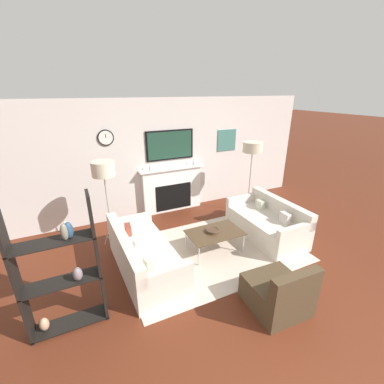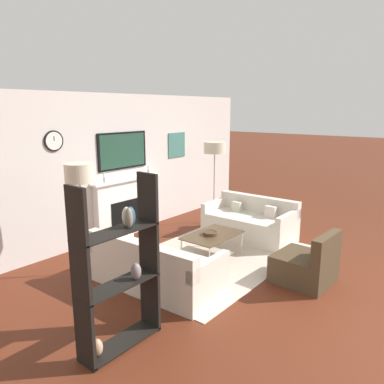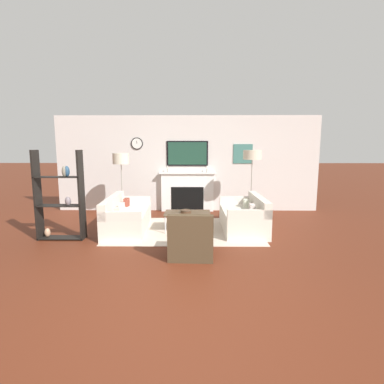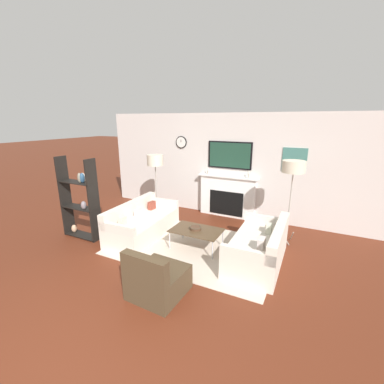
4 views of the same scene
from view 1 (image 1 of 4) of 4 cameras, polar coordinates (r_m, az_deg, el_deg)
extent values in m
cube|color=silver|center=(6.24, -4.99, 7.78)|extent=(7.46, 0.07, 2.70)
cube|color=white|center=(6.38, -4.39, 0.47)|extent=(1.48, 0.16, 1.08)
cube|color=black|center=(6.37, -4.07, -1.08)|extent=(0.92, 0.01, 0.65)
cube|color=white|center=(6.19, -4.47, 5.24)|extent=(1.60, 0.22, 0.04)
cylinder|color=#B2AD9E|center=(5.97, -9.37, 5.11)|extent=(0.04, 0.04, 0.10)
cylinder|color=white|center=(5.95, -9.43, 5.98)|extent=(0.03, 0.03, 0.09)
cylinder|color=#B2AD9E|center=(6.35, 0.31, 6.40)|extent=(0.04, 0.04, 0.10)
cylinder|color=white|center=(6.32, 0.32, 7.23)|extent=(0.03, 0.03, 0.09)
cube|color=black|center=(6.13, -4.92, 10.37)|extent=(1.17, 0.04, 0.70)
cube|color=#1E4233|center=(6.12, -4.86, 10.34)|extent=(1.08, 0.01, 0.63)
cylinder|color=black|center=(5.75, -18.63, 11.37)|extent=(0.33, 0.02, 0.33)
cylinder|color=silver|center=(5.74, -18.61, 11.35)|extent=(0.29, 0.00, 0.29)
cube|color=black|center=(5.73, -18.65, 11.71)|extent=(0.01, 0.00, 0.07)
cube|color=#3C726A|center=(6.83, 7.71, 11.34)|extent=(0.54, 0.02, 0.54)
cube|color=beige|center=(5.02, 4.33, -12.85)|extent=(3.23, 2.21, 0.01)
cube|color=beige|center=(4.51, -10.22, -14.40)|extent=(0.91, 1.90, 0.43)
cube|color=beige|center=(4.24, -14.93, -11.33)|extent=(0.25, 1.87, 0.32)
cube|color=silver|center=(5.08, -13.61, -6.20)|extent=(0.83, 0.14, 0.18)
cube|color=beige|center=(3.66, -5.98, -17.93)|extent=(0.83, 0.14, 0.18)
cube|color=brown|center=(4.77, -14.02, -8.10)|extent=(0.11, 0.20, 0.19)
cube|color=beige|center=(4.31, -12.10, -11.48)|extent=(0.11, 0.19, 0.18)
cube|color=beige|center=(3.87, -9.66, -15.56)|extent=(0.12, 0.20, 0.18)
cube|color=beige|center=(5.56, 15.94, -7.34)|extent=(0.88, 1.67, 0.45)
cube|color=beige|center=(5.62, 19.05, -3.05)|extent=(0.18, 1.66, 0.31)
cube|color=beige|center=(4.94, 22.25, -7.87)|extent=(0.87, 0.11, 0.18)
cube|color=silver|center=(5.95, 11.37, -1.50)|extent=(0.87, 0.11, 0.18)
cube|color=beige|center=(5.26, 19.97, -5.48)|extent=(0.10, 0.21, 0.21)
cube|color=beige|center=(5.74, 14.87, -2.72)|extent=(0.11, 0.19, 0.18)
cube|color=#463623|center=(4.03, 18.08, -20.78)|extent=(0.76, 0.79, 0.39)
cube|color=#463623|center=(3.62, 22.12, -18.96)|extent=(0.73, 0.17, 0.38)
cube|color=#4C3823|center=(4.82, 5.07, -8.96)|extent=(1.01, 0.64, 0.02)
cylinder|color=#B7B7BC|center=(4.54, 1.59, -14.08)|extent=(0.02, 0.02, 0.39)
cylinder|color=#B7B7BC|center=(4.96, 11.37, -11.14)|extent=(0.02, 0.02, 0.39)
cylinder|color=#B7B7BC|center=(4.96, -1.37, -10.66)|extent=(0.02, 0.02, 0.39)
cylinder|color=#B7B7BC|center=(5.34, 7.83, -8.29)|extent=(0.02, 0.02, 0.39)
cylinder|color=#4B3121|center=(4.80, 4.59, -8.61)|extent=(0.23, 0.23, 0.05)
torus|color=#463828|center=(4.79, 4.60, -8.37)|extent=(0.24, 0.24, 0.02)
cylinder|color=#9E998E|center=(5.46, -16.28, -9.15)|extent=(0.09, 0.23, 0.27)
cylinder|color=#9E998E|center=(5.48, -18.29, -9.28)|extent=(0.17, 0.19, 0.27)
cylinder|color=#9E998E|center=(5.33, -17.40, -10.12)|extent=(0.23, 0.07, 0.27)
cylinder|color=#9E998E|center=(5.10, -18.20, -2.74)|extent=(0.02, 0.02, 1.15)
cylinder|color=beige|center=(4.87, -19.17, 4.90)|extent=(0.41, 0.41, 0.27)
cylinder|color=#9E998E|center=(6.65, 12.79, -2.89)|extent=(0.09, 0.23, 0.29)
cylinder|color=#9E998E|center=(6.57, 11.28, -3.06)|extent=(0.17, 0.19, 0.29)
cylinder|color=#9E998E|center=(6.48, 12.63, -3.57)|extent=(0.23, 0.07, 0.29)
cylinder|color=#9E998E|center=(6.29, 12.78, 3.10)|extent=(0.02, 0.02, 1.24)
cylinder|color=beige|center=(6.10, 13.36, 9.68)|extent=(0.45, 0.45, 0.23)
cube|color=black|center=(3.61, -34.53, -15.64)|extent=(0.04, 0.28, 1.78)
cube|color=black|center=(3.52, -20.22, -13.71)|extent=(0.04, 0.28, 1.78)
cube|color=black|center=(4.08, -25.15, -24.68)|extent=(0.91, 0.28, 0.02)
cube|color=black|center=(3.65, -26.85, -17.42)|extent=(0.91, 0.28, 0.01)
cube|color=black|center=(3.35, -28.51, -9.73)|extent=(0.91, 0.28, 0.02)
ellipsoid|color=#2A4D6F|center=(3.27, -25.73, -7.66)|extent=(0.10, 0.10, 0.21)
ellipsoid|color=gray|center=(3.25, -26.52, -7.96)|extent=(0.09, 0.09, 0.21)
ellipsoid|color=gray|center=(3.54, -24.07, -16.29)|extent=(0.11, 0.11, 0.18)
ellipsoid|color=tan|center=(4.05, -30.01, -24.10)|extent=(0.11, 0.11, 0.18)
ellipsoid|color=silver|center=(3.31, -26.06, -7.45)|extent=(0.09, 0.09, 0.20)
camera|label=2|loc=(2.66, -107.24, -16.56)|focal=35.00mm
camera|label=3|loc=(3.82, 108.69, -23.67)|focal=28.00mm
camera|label=4|loc=(4.25, 74.02, 1.57)|focal=24.00mm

